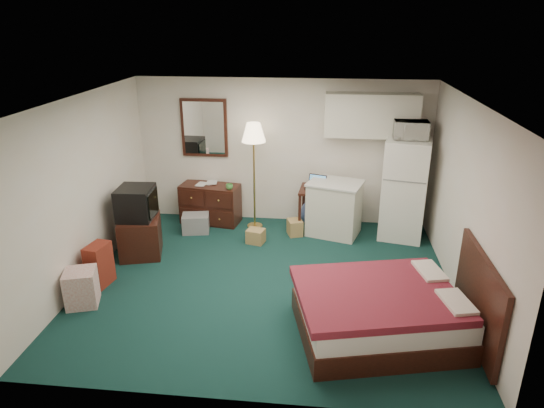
# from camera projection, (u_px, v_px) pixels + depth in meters

# --- Properties ---
(floor) EXTENTS (5.00, 4.50, 0.01)m
(floor) POSITION_uv_depth(u_px,v_px,m) (268.00, 281.00, 6.73)
(floor) COLOR black
(floor) RESTS_ON ground
(ceiling) EXTENTS (5.00, 4.50, 0.01)m
(ceiling) POSITION_uv_depth(u_px,v_px,m) (267.00, 100.00, 5.83)
(ceiling) COLOR beige
(ceiling) RESTS_ON walls
(walls) EXTENTS (5.01, 4.51, 2.50)m
(walls) POSITION_uv_depth(u_px,v_px,m) (267.00, 197.00, 6.28)
(walls) COLOR beige
(walls) RESTS_ON floor
(mirror) EXTENTS (0.80, 0.06, 1.00)m
(mirror) POSITION_uv_depth(u_px,v_px,m) (204.00, 128.00, 8.33)
(mirror) COLOR white
(mirror) RESTS_ON walls
(upper_cabinets) EXTENTS (1.50, 0.35, 0.70)m
(upper_cabinets) POSITION_uv_depth(u_px,v_px,m) (371.00, 115.00, 7.80)
(upper_cabinets) COLOR silver
(upper_cabinets) RESTS_ON walls
(headboard) EXTENTS (0.06, 1.56, 1.00)m
(headboard) POSITION_uv_depth(u_px,v_px,m) (479.00, 299.00, 5.32)
(headboard) COLOR black
(headboard) RESTS_ON walls
(dresser) EXTENTS (1.07, 0.61, 0.69)m
(dresser) POSITION_uv_depth(u_px,v_px,m) (211.00, 204.00, 8.57)
(dresser) COLOR black
(dresser) RESTS_ON floor
(floor_lamp) EXTENTS (0.46, 0.46, 1.83)m
(floor_lamp) POSITION_uv_depth(u_px,v_px,m) (254.00, 177.00, 8.17)
(floor_lamp) COLOR tan
(floor_lamp) RESTS_ON floor
(desk) EXTENTS (0.63, 0.63, 0.75)m
(desk) POSITION_uv_depth(u_px,v_px,m) (317.00, 209.00, 8.23)
(desk) COLOR black
(desk) RESTS_ON floor
(exercise_ball) EXTENTS (0.57, 0.57, 0.51)m
(exercise_ball) POSITION_uv_depth(u_px,v_px,m) (315.00, 213.00, 8.39)
(exercise_ball) COLOR navy
(exercise_ball) RESTS_ON floor
(kitchen_counter) EXTENTS (0.95, 0.83, 0.89)m
(kitchen_counter) POSITION_uv_depth(u_px,v_px,m) (334.00, 209.00, 8.06)
(kitchen_counter) COLOR silver
(kitchen_counter) RESTS_ON floor
(fridge) EXTENTS (0.81, 0.81, 1.65)m
(fridge) POSITION_uv_depth(u_px,v_px,m) (404.00, 189.00, 7.84)
(fridge) COLOR white
(fridge) RESTS_ON floor
(bed) EXTENTS (2.06, 1.76, 0.57)m
(bed) POSITION_uv_depth(u_px,v_px,m) (379.00, 313.00, 5.52)
(bed) COLOR #5D0C13
(bed) RESTS_ON floor
(tv_stand) EXTENTS (0.75, 0.78, 0.60)m
(tv_stand) POSITION_uv_depth(u_px,v_px,m) (140.00, 236.00, 7.40)
(tv_stand) COLOR black
(tv_stand) RESTS_ON floor
(suitcase) EXTENTS (0.29, 0.40, 0.59)m
(suitcase) POSITION_uv_depth(u_px,v_px,m) (99.00, 265.00, 6.56)
(suitcase) COLOR #5A2016
(suitcase) RESTS_ON floor
(retail_box) EXTENTS (0.47, 0.47, 0.47)m
(retail_box) POSITION_uv_depth(u_px,v_px,m) (81.00, 288.00, 6.13)
(retail_box) COLOR white
(retail_box) RESTS_ON floor
(file_bin) EXTENTS (0.50, 0.41, 0.31)m
(file_bin) POSITION_uv_depth(u_px,v_px,m) (196.00, 223.00, 8.23)
(file_bin) COLOR gray
(file_bin) RESTS_ON floor
(cardboard_box_a) EXTENTS (0.32, 0.29, 0.23)m
(cardboard_box_a) POSITION_uv_depth(u_px,v_px,m) (256.00, 236.00, 7.85)
(cardboard_box_a) COLOR olive
(cardboard_box_a) RESTS_ON floor
(cardboard_box_b) EXTENTS (0.30, 0.32, 0.26)m
(cardboard_box_b) POSITION_uv_depth(u_px,v_px,m) (295.00, 227.00, 8.13)
(cardboard_box_b) COLOR olive
(cardboard_box_b) RESTS_ON floor
(laptop) EXTENTS (0.37, 0.33, 0.21)m
(laptop) POSITION_uv_depth(u_px,v_px,m) (315.00, 183.00, 8.06)
(laptop) COLOR black
(laptop) RESTS_ON desk
(crt_tv) EXTENTS (0.55, 0.59, 0.48)m
(crt_tv) POSITION_uv_depth(u_px,v_px,m) (136.00, 203.00, 7.24)
(crt_tv) COLOR black
(crt_tv) RESTS_ON tv_stand
(microwave) EXTENTS (0.53, 0.31, 0.35)m
(microwave) POSITION_uv_depth(u_px,v_px,m) (411.00, 128.00, 7.49)
(microwave) COLOR white
(microwave) RESTS_ON fridge
(book_a) EXTENTS (0.17, 0.05, 0.23)m
(book_a) POSITION_uv_depth(u_px,v_px,m) (197.00, 178.00, 8.44)
(book_a) COLOR olive
(book_a) RESTS_ON dresser
(book_b) EXTENTS (0.18, 0.05, 0.25)m
(book_b) POSITION_uv_depth(u_px,v_px,m) (206.00, 176.00, 8.50)
(book_b) COLOR olive
(book_b) RESTS_ON dresser
(mug) EXTENTS (0.13, 0.11, 0.12)m
(mug) POSITION_uv_depth(u_px,v_px,m) (229.00, 186.00, 8.21)
(mug) COLOR #499341
(mug) RESTS_ON dresser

